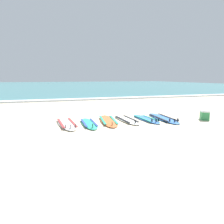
% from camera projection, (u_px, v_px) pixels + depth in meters
% --- Properties ---
extents(ground_plane, '(80.00, 80.00, 0.00)m').
position_uv_depth(ground_plane, '(125.00, 121.00, 8.40)').
color(ground_plane, beige).
extents(sea, '(80.00, 60.00, 0.10)m').
position_uv_depth(sea, '(55.00, 85.00, 43.89)').
color(sea, teal).
rests_on(sea, ground).
extents(wave_foam_strip, '(80.00, 0.81, 0.11)m').
position_uv_depth(wave_foam_strip, '(84.00, 99.00, 16.15)').
color(wave_foam_strip, white).
rests_on(wave_foam_strip, ground).
extents(surfboard_0, '(0.65, 2.32, 0.18)m').
position_uv_depth(surfboard_0, '(67.00, 124.00, 7.80)').
color(surfboard_0, white).
rests_on(surfboard_0, ground).
extents(surfboard_1, '(0.60, 2.02, 0.18)m').
position_uv_depth(surfboard_1, '(89.00, 123.00, 7.83)').
color(surfboard_1, '#2DB793').
rests_on(surfboard_1, ground).
extents(surfboard_2, '(0.95, 2.43, 0.18)m').
position_uv_depth(surfboard_2, '(108.00, 121.00, 8.31)').
color(surfboard_2, orange).
rests_on(surfboard_2, ground).
extents(surfboard_3, '(0.54, 2.08, 0.18)m').
position_uv_depth(surfboard_3, '(126.00, 120.00, 8.50)').
color(surfboard_3, silver).
rests_on(surfboard_3, ground).
extents(surfboard_4, '(0.52, 2.02, 0.18)m').
position_uv_depth(surfboard_4, '(146.00, 119.00, 8.67)').
color(surfboard_4, '#3875CC').
rests_on(surfboard_4, ground).
extents(surfboard_5, '(0.81, 2.45, 0.18)m').
position_uv_depth(surfboard_5, '(163.00, 118.00, 8.83)').
color(surfboard_5, '#3875CC').
rests_on(surfboard_5, ground).
extents(cooler_box, '(0.50, 0.55, 0.38)m').
position_uv_depth(cooler_box, '(205.00, 115.00, 8.68)').
color(cooler_box, '#338C4C').
rests_on(cooler_box, ground).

